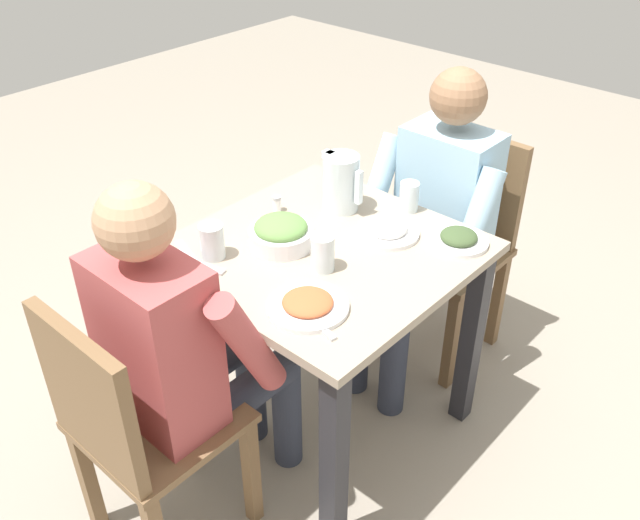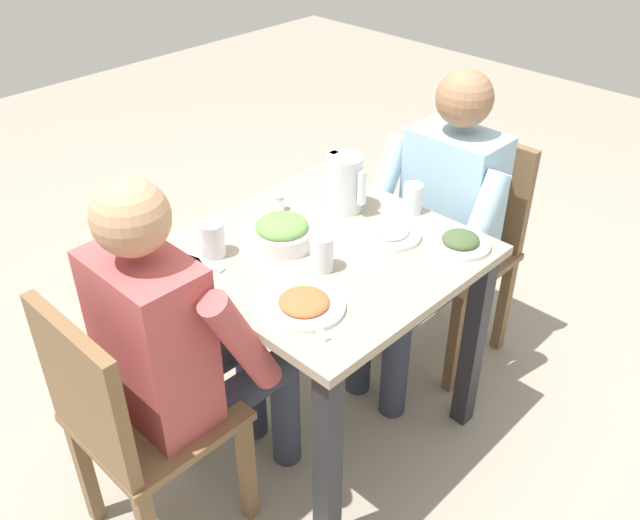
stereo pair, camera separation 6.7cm
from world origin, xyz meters
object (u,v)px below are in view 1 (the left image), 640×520
chair_near (132,425)px  water_glass_far_left (323,253)px  dining_table (324,285)px  chair_far (457,234)px  diner_far (430,221)px  plate_dolmas (459,239)px  plate_yoghurt (387,230)px  diner_near (187,346)px  plate_rice_curry (308,304)px  water_glass_near_right (212,241)px  water_glass_far_right (409,197)px  salad_bowl (281,233)px  water_pitcher (341,183)px  salt_shaker (277,204)px

chair_near → water_glass_far_left: size_ratio=7.91×
dining_table → chair_near: chair_near is taller
chair_far → diner_far: size_ratio=0.75×
diner_far → plate_dolmas: bearing=-41.5°
plate_yoghurt → diner_near: bearing=-102.7°
plate_yoghurt → plate_rice_curry: (0.07, -0.44, -0.00)m
diner_far → water_glass_near_right: bearing=-109.8°
diner_near → water_glass_far_right: 0.88m
chair_near → water_glass_near_right: 0.56m
dining_table → water_glass_near_right: 0.39m
chair_far → salad_bowl: chair_far is taller
chair_near → plate_yoghurt: size_ratio=4.36×
dining_table → water_glass_far_right: 0.41m
water_pitcher → plate_dolmas: (0.41, 0.08, -0.08)m
dining_table → plate_yoghurt: plate_yoghurt is taller
water_pitcher → water_glass_far_right: (0.17, 0.14, -0.05)m
plate_rice_curry → plate_dolmas: size_ratio=1.20×
chair_near → plate_yoghurt: bearing=80.2°
plate_dolmas → water_glass_far_left: (-0.22, -0.38, 0.04)m
chair_far → diner_near: size_ratio=0.75×
plate_yoghurt → diner_far: bearing=96.8°
plate_rice_curry → water_glass_far_right: (-0.11, 0.61, 0.04)m
diner_near → plate_yoghurt: size_ratio=5.84×
plate_rice_curry → water_glass_far_left: bearing=119.8°
salt_shaker → salad_bowl: bearing=-41.4°
water_glass_near_right → chair_far: bearing=74.2°
chair_near → water_glass_near_right: bearing=109.2°
dining_table → chair_near: 0.71m
plate_yoghurt → plate_dolmas: (0.19, 0.11, -0.00)m
diner_near → salt_shaker: size_ratio=21.65×
plate_rice_curry → chair_near: bearing=-116.6°
plate_rice_curry → chair_far: bearing=96.4°
dining_table → diner_far: size_ratio=0.70×
dining_table → water_glass_far_left: size_ratio=7.40×
plate_yoghurt → salt_shaker: salt_shaker is taller
diner_far → water_pitcher: diner_far is taller
salad_bowl → plate_dolmas: size_ratio=1.07×
plate_yoghurt → water_glass_near_right: size_ratio=1.86×
water_glass_far_right → water_glass_near_right: size_ratio=0.93×
salt_shaker → water_glass_near_right: bearing=-80.6°
dining_table → plate_rice_curry: 0.34m
plate_rice_curry → dining_table: bearing=123.5°
plate_yoghurt → water_glass_far_left: bearing=-95.1°
water_pitcher → water_glass_near_right: (-0.09, -0.48, -0.04)m
dining_table → diner_near: (-0.06, -0.50, 0.04)m
plate_yoghurt → water_glass_near_right: (-0.31, -0.45, 0.04)m
water_glass_far_right → water_glass_near_right: 0.67m
diner_far → chair_far: bearing=90.0°
water_glass_near_right → water_glass_far_left: 0.33m
plate_yoghurt → water_glass_near_right: bearing=-124.7°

